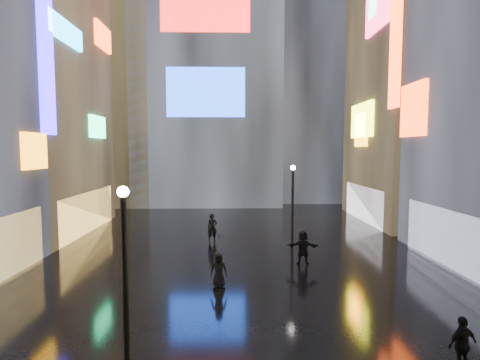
{
  "coord_description": "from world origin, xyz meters",
  "views": [
    {
      "loc": [
        -0.28,
        -1.89,
        6.12
      ],
      "look_at": [
        0.0,
        12.0,
        5.0
      ],
      "focal_mm": 28.0,
      "sensor_mm": 36.0,
      "label": 1
    }
  ],
  "objects": [
    {
      "name": "umbrella_2",
      "position": [
        -0.9,
        14.41,
        1.97
      ],
      "size": [
        1.37,
        1.37,
        0.88
      ],
      "primitive_type": "imported",
      "rotation": [
        0.0,
        0.0,
        5.55
      ],
      "color": "black",
      "rests_on": "pedestrian_4"
    },
    {
      "name": "ground",
      "position": [
        0.0,
        20.0,
        0.0
      ],
      "size": [
        140.0,
        140.0,
        0.0
      ],
      "primitive_type": "plane",
      "color": "black",
      "rests_on": "ground"
    },
    {
      "name": "pedestrian_5",
      "position": [
        3.48,
        17.61,
        0.92
      ],
      "size": [
        1.76,
        0.8,
        1.83
      ],
      "primitive_type": "imported",
      "rotation": [
        0.0,
        0.0,
        2.98
      ],
      "color": "black",
      "rests_on": "ground"
    },
    {
      "name": "tower_main",
      "position": [
        -3.0,
        43.97,
        21.01
      ],
      "size": [
        16.0,
        14.2,
        42.0
      ],
      "color": "black",
      "rests_on": "ground"
    },
    {
      "name": "pedestrian_6",
      "position": [
        -1.64,
        22.83,
        0.93
      ],
      "size": [
        0.76,
        0.59,
        1.85
      ],
      "primitive_type": "imported",
      "rotation": [
        0.0,
        0.0,
        0.23
      ],
      "color": "black",
      "rests_on": "ground"
    },
    {
      "name": "pedestrian_3",
      "position": [
        6.04,
        7.87,
        0.78
      ],
      "size": [
        0.98,
        0.6,
        1.56
      ],
      "primitive_type": "imported",
      "rotation": [
        0.0,
        0.0,
        3.4
      ],
      "color": "black",
      "rests_on": "ground"
    },
    {
      "name": "tower_flank_right",
      "position": [
        9.0,
        46.0,
        17.0
      ],
      "size": [
        12.0,
        12.0,
        34.0
      ],
      "primitive_type": "cube",
      "color": "black",
      "rests_on": "ground"
    },
    {
      "name": "lamp_near",
      "position": [
        -3.09,
        7.68,
        2.94
      ],
      "size": [
        0.3,
        0.3,
        5.2
      ],
      "color": "black",
      "rests_on": "ground"
    },
    {
      "name": "tower_flank_left",
      "position": [
        -14.0,
        42.0,
        13.0
      ],
      "size": [
        10.0,
        10.0,
        26.0
      ],
      "primitive_type": "cube",
      "color": "black",
      "rests_on": "ground"
    },
    {
      "name": "pedestrian_4",
      "position": [
        -0.9,
        14.41,
        0.77
      ],
      "size": [
        0.76,
        0.5,
        1.53
      ],
      "primitive_type": "imported",
      "rotation": [
        0.0,
        0.0,
        -0.02
      ],
      "color": "black",
      "rests_on": "ground"
    },
    {
      "name": "lamp_far",
      "position": [
        3.36,
        20.5,
        2.94
      ],
      "size": [
        0.3,
        0.3,
        5.2
      ],
      "color": "black",
      "rests_on": "ground"
    },
    {
      "name": "building_right_far",
      "position": [
        15.98,
        30.0,
        13.98
      ],
      "size": [
        10.28,
        12.0,
        28.0
      ],
      "color": "black",
      "rests_on": "ground"
    },
    {
      "name": "building_left_far",
      "position": [
        -15.98,
        26.0,
        10.98
      ],
      "size": [
        10.28,
        12.0,
        22.0
      ],
      "color": "black",
      "rests_on": "ground"
    }
  ]
}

